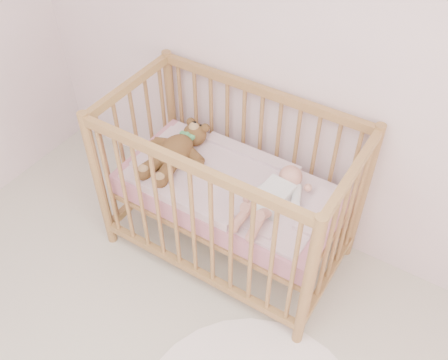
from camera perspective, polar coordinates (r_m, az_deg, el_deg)
The scene contains 6 objects.
wall_back at distance 2.46m, azimuth 13.67°, elevation 15.28°, with size 4.00×0.02×2.70m, color white.
crib at distance 2.80m, azimuth 0.54°, elevation -1.15°, with size 1.36×0.76×1.00m, color tan, non-canonical shape.
mattress at distance 2.81m, azimuth 0.54°, elevation -1.36°, with size 1.22×0.62×0.13m, color pink.
blanket at distance 2.76m, azimuth 0.55°, elevation -0.27°, with size 1.10×0.58×0.06m, color pink, non-canonical shape.
baby at distance 2.60m, azimuth 5.67°, elevation -1.70°, with size 0.28×0.57×0.14m, color white, non-canonical shape.
teddy_bear at distance 2.83m, azimuth -5.58°, elevation 3.30°, with size 0.39×0.55×0.15m, color brown, non-canonical shape.
Camera 1 is at (0.64, -0.08, 2.50)m, focal length 40.00 mm.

